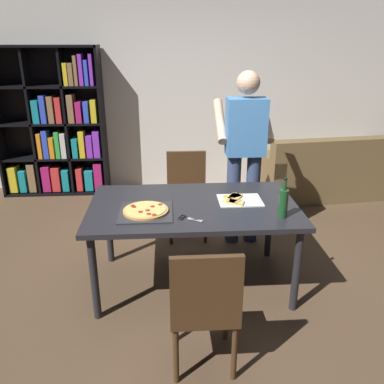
% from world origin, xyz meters
% --- Properties ---
extents(ground_plane, '(12.00, 12.00, 0.00)m').
position_xyz_m(ground_plane, '(0.00, 0.00, 0.00)').
color(ground_plane, brown).
extents(back_wall, '(6.40, 0.10, 2.80)m').
position_xyz_m(back_wall, '(0.00, 2.60, 1.40)').
color(back_wall, silver).
rests_on(back_wall, ground_plane).
extents(dining_table, '(1.70, 1.00, 0.75)m').
position_xyz_m(dining_table, '(0.00, 0.00, 0.68)').
color(dining_table, '#232328').
rests_on(dining_table, ground_plane).
extents(chair_near_camera, '(0.42, 0.42, 0.90)m').
position_xyz_m(chair_near_camera, '(-0.00, -0.99, 0.51)').
color(chair_near_camera, '#472D19').
rests_on(chair_near_camera, ground_plane).
extents(chair_far_side, '(0.42, 0.42, 0.90)m').
position_xyz_m(chair_far_side, '(0.00, 0.99, 0.51)').
color(chair_far_side, '#472D19').
rests_on(chair_far_side, ground_plane).
extents(couch, '(1.78, 1.04, 0.85)m').
position_xyz_m(couch, '(1.91, 1.99, 0.30)').
color(couch, brown).
rests_on(couch, ground_plane).
extents(bookshelf, '(1.40, 0.35, 1.95)m').
position_xyz_m(bookshelf, '(-1.67, 2.37, 0.87)').
color(bookshelf, black).
rests_on(bookshelf, ground_plane).
extents(person_serving_pizza, '(0.55, 0.54, 1.75)m').
position_xyz_m(person_serving_pizza, '(0.56, 0.77, 1.00)').
color(person_serving_pizza, '#38476B').
rests_on(person_serving_pizza, ground_plane).
extents(pepperoni_pizza_on_tray, '(0.41, 0.41, 0.04)m').
position_xyz_m(pepperoni_pizza_on_tray, '(-0.38, -0.14, 0.77)').
color(pepperoni_pizza_on_tray, '#2D2D33').
rests_on(pepperoni_pizza_on_tray, dining_table).
extents(pizza_slices_on_towel, '(0.36, 0.28, 0.03)m').
position_xyz_m(pizza_slices_on_towel, '(0.36, 0.04, 0.76)').
color(pizza_slices_on_towel, white).
rests_on(pizza_slices_on_towel, dining_table).
extents(wine_bottle, '(0.07, 0.07, 0.32)m').
position_xyz_m(wine_bottle, '(0.66, -0.29, 0.87)').
color(wine_bottle, '#194723').
rests_on(wine_bottle, dining_table).
extents(kitchen_scissors, '(0.19, 0.14, 0.01)m').
position_xyz_m(kitchen_scissors, '(-0.07, -0.28, 0.76)').
color(kitchen_scissors, silver).
rests_on(kitchen_scissors, dining_table).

